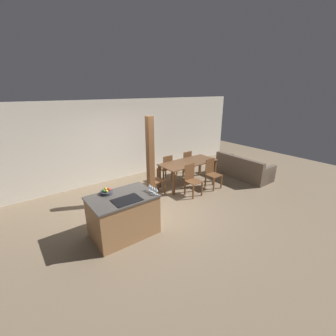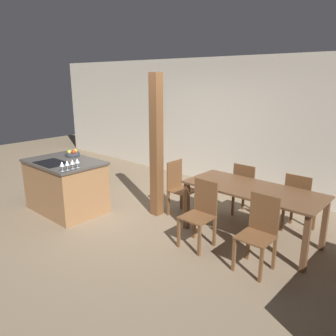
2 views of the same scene
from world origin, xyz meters
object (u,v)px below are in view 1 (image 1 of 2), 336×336
Objects in this scene: dining_chair_near_left at (192,179)px; dining_chair_far_left at (166,168)px; wine_glass_middle at (154,188)px; dining_chair_near_right at (212,173)px; couch at (243,169)px; dining_chair_far_right at (185,163)px; wine_glass_near at (156,190)px; dining_chair_head_end at (154,180)px; wine_glass_end at (149,186)px; kitchen_island at (123,215)px; timber_post at (150,161)px; dining_table at (188,165)px; fruit_bowl at (107,192)px; wine_glass_far at (152,187)px.

dining_chair_near_left is 1.00× the size of dining_chair_far_left.
wine_glass_middle is 2.16m from dining_chair_near_left.
dining_chair_near_right is 1.62m from couch.
wine_glass_middle is 2.96m from dining_chair_near_right.
wine_glass_middle is 0.16× the size of dining_chair_far_right.
wine_glass_near reaches higher than dining_chair_head_end.
wine_glass_end is 0.16× the size of dining_chair_far_left.
timber_post is at bearing 35.21° from kitchen_island.
dining_chair_near_left is 0.87m from dining_chair_near_right.
dining_chair_far_right is at bearing 23.74° from timber_post.
dining_chair_near_left is (1.91, 0.85, -0.54)m from wine_glass_middle.
dining_chair_near_left is 1.29m from dining_chair_far_left.
kitchen_island is 1.46× the size of dining_chair_near_right.
dining_table is 0.80m from dining_chair_near_right.
dining_chair_near_left is (2.72, 0.24, -0.47)m from fruit_bowl.
wine_glass_far is 2.85m from dining_chair_far_left.
wine_glass_end is at bearing 90.00° from wine_glass_middle.
dining_chair_near_left and dining_chair_near_right have the same top height.
dining_table is (3.15, 0.89, -0.28)m from fruit_bowl.
fruit_bowl is at bearing -164.26° from dining_table.
kitchen_island is 8.96× the size of wine_glass_far.
wine_glass_end reaches higher than dining_chair_far_left.
wine_glass_middle is at bearing -120.26° from timber_post.
dining_chair_near_right is 1.00× the size of dining_chair_head_end.
wine_glass_end is 0.16× the size of dining_chair_head_end.
wine_glass_near and wine_glass_middle have the same top height.
wine_glass_far is 0.08× the size of couch.
fruit_bowl is at bearing 147.43° from wine_glass_far.
dining_chair_head_end is 0.39× the size of timber_post.
timber_post is at bearing 132.86° from dining_chair_head_end.
fruit_bowl is 0.13× the size of dining_table.
wine_glass_middle is at bearing -26.22° from kitchen_island.
fruit_bowl is (-0.20, 0.31, 0.50)m from kitchen_island.
dining_chair_near_left is 1.00× the size of dining_chair_head_end.
wine_glass_end is 1.28m from timber_post.
dining_chair_far_left is at bearing 90.00° from dining_chair_near_left.
wine_glass_middle and wine_glass_far have the same top height.
dining_chair_far_right is (2.78, 2.23, -0.54)m from wine_glass_near.
fruit_bowl is at bearing -174.89° from dining_chair_near_left.
wine_glass_middle reaches higher than couch.
wine_glass_far is at bearing -164.79° from dining_chair_near_right.
kitchen_island is 0.70× the size of couch.
dining_chair_near_left is 1.00× the size of dining_chair_far_right.
dining_chair_far_left is at bearing -54.65° from dining_chair_head_end.
dining_table is 2.09× the size of dining_chair_far_left.
dining_chair_near_left is (1.91, 0.94, -0.54)m from wine_glass_near.
wine_glass_far is 0.16× the size of dining_chair_far_right.
dining_chair_near_left is at bearing -17.70° from timber_post.
wine_glass_near is 1.51m from timber_post.
dining_table is at bearing 32.43° from wine_glass_middle.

